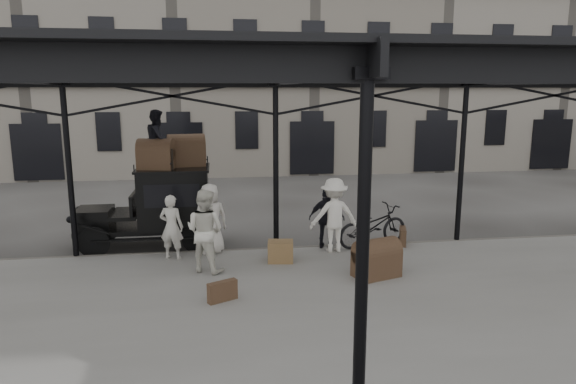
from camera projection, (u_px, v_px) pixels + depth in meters
name	position (u px, v px, depth m)	size (l,w,h in m)	color
ground	(287.00, 280.00, 11.50)	(120.00, 120.00, 0.00)	#383533
platform	(301.00, 315.00, 9.55)	(28.00, 8.00, 0.15)	slate
canopy	(300.00, 66.00, 8.93)	(22.50, 9.00, 4.74)	black
building_frontage	(241.00, 37.00, 27.62)	(64.00, 8.00, 14.00)	slate
taxi	(163.00, 203.00, 13.76)	(3.65, 1.55, 2.18)	black
porter_left	(172.00, 227.00, 12.38)	(0.58, 0.38, 1.59)	beige
porter_midleft	(205.00, 230.00, 11.51)	(0.92, 0.72, 1.89)	silver
porter_centre	(210.00, 219.00, 12.82)	(0.87, 0.56, 1.77)	beige
porter_official	(327.00, 218.00, 13.25)	(0.92, 0.38, 1.57)	black
porter_right	(334.00, 215.00, 12.92)	(1.22, 0.70, 1.89)	silver
bicycle	(373.00, 226.00, 13.46)	(0.72, 2.07, 1.09)	black
porter_roof	(158.00, 139.00, 13.33)	(0.74, 0.58, 1.52)	black
steamer_trunk_roof_near	(156.00, 156.00, 13.26)	(0.89, 0.55, 0.66)	#4E3824
steamer_trunk_roof_far	(186.00, 153.00, 13.79)	(0.97, 0.60, 0.71)	#4E3824
steamer_trunk_platform	(377.00, 261.00, 11.26)	(0.97, 0.60, 0.71)	#4E3824
wicker_hamper	(281.00, 251.00, 12.27)	(0.60, 0.45, 0.50)	olive
suitcase_upright	(403.00, 236.00, 13.64)	(0.15, 0.60, 0.45)	#4E3824
suitcase_flat	(222.00, 291.00, 9.97)	(0.60, 0.15, 0.40)	#4E3824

